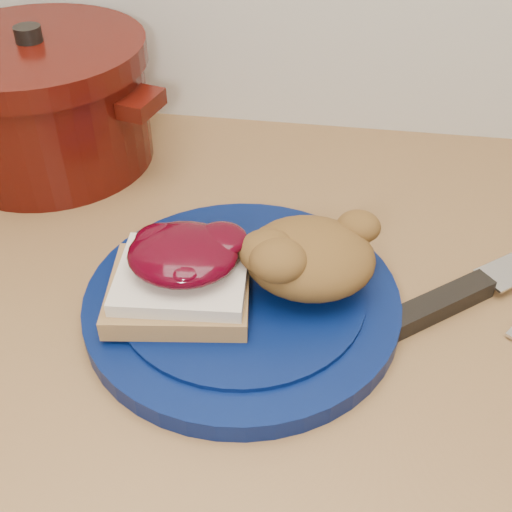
# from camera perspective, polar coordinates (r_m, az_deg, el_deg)

# --- Properties ---
(base_cabinet) EXTENTS (4.00, 0.60, 0.86)m
(base_cabinet) POSITION_cam_1_polar(r_m,az_deg,el_deg) (1.02, 1.68, -21.20)
(base_cabinet) COLOR beige
(base_cabinet) RESTS_ON floor
(plate) EXTENTS (0.30, 0.30, 0.02)m
(plate) POSITION_cam_1_polar(r_m,az_deg,el_deg) (0.60, -1.24, -4.10)
(plate) COLOR #04103D
(plate) RESTS_ON wood_countertop
(sandwich) EXTENTS (0.14, 0.12, 0.06)m
(sandwich) POSITION_cam_1_polar(r_m,az_deg,el_deg) (0.57, -6.65, -1.53)
(sandwich) COLOR olive
(sandwich) RESTS_ON plate
(stuffing_mound) EXTENTS (0.12, 0.11, 0.06)m
(stuffing_mound) POSITION_cam_1_polar(r_m,az_deg,el_deg) (0.58, 4.79, -0.14)
(stuffing_mound) COLOR brown
(stuffing_mound) RESTS_ON plate
(chef_knife) EXTENTS (0.28, 0.23, 0.02)m
(chef_knife) POSITION_cam_1_polar(r_m,az_deg,el_deg) (0.64, 18.70, -2.77)
(chef_knife) COLOR black
(chef_knife) RESTS_ON wood_countertop
(dutch_oven) EXTENTS (0.31, 0.31, 0.17)m
(dutch_oven) POSITION_cam_1_polar(r_m,az_deg,el_deg) (0.83, -18.36, 12.90)
(dutch_oven) COLOR #3B0A05
(dutch_oven) RESTS_ON wood_countertop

